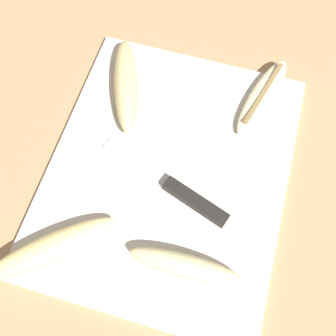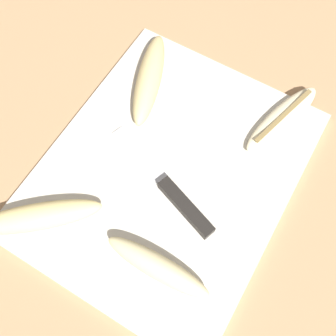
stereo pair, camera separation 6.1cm
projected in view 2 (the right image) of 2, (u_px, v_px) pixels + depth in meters
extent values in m
plane|color=tan|center=(168.00, 173.00, 0.63)|extent=(4.00, 4.00, 0.00)
cube|color=beige|center=(168.00, 172.00, 0.63)|extent=(0.46, 0.37, 0.01)
cube|color=black|center=(186.00, 207.00, 0.59)|extent=(0.05, 0.11, 0.02)
cube|color=#B7BABF|center=(139.00, 157.00, 0.63)|extent=(0.06, 0.12, 0.00)
ellipsoid|color=#DBC684|center=(149.00, 79.00, 0.67)|extent=(0.19, 0.10, 0.04)
ellipsoid|color=beige|center=(158.00, 267.00, 0.55)|extent=(0.04, 0.16, 0.03)
ellipsoid|color=beige|center=(282.00, 119.00, 0.65)|extent=(0.18, 0.09, 0.02)
cube|color=olive|center=(284.00, 115.00, 0.64)|extent=(0.13, 0.04, 0.00)
ellipsoid|color=#EDD689|center=(38.00, 217.00, 0.58)|extent=(0.16, 0.17, 0.03)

